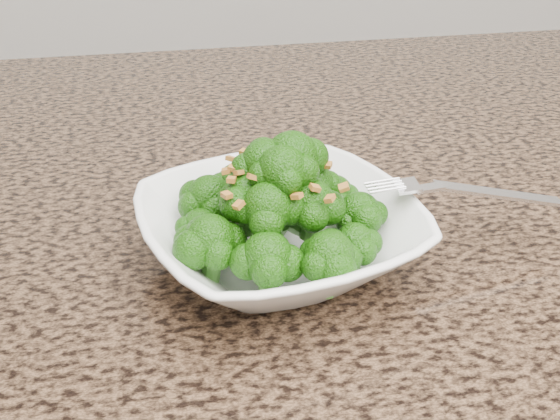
{
  "coord_description": "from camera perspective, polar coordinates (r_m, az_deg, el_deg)",
  "views": [
    {
      "loc": [
        -0.19,
        -0.28,
        1.22
      ],
      "look_at": [
        -0.1,
        0.2,
        0.95
      ],
      "focal_mm": 45.0,
      "sensor_mm": 36.0,
      "label": 1
    }
  ],
  "objects": [
    {
      "name": "broccoli_pile",
      "position": [
        0.54,
        0.0,
        3.66
      ],
      "size": [
        0.19,
        0.19,
        0.07
      ],
      "primitive_type": null,
      "color": "#1C580A",
      "rests_on": "bowl"
    },
    {
      "name": "granite_counter",
      "position": [
        0.7,
        6.34,
        0.2
      ],
      "size": [
        1.64,
        1.04,
        0.03
      ],
      "primitive_type": "cube",
      "color": "brown",
      "rests_on": "cabinet"
    },
    {
      "name": "bowl",
      "position": [
        0.57,
        0.0,
        -2.0
      ],
      "size": [
        0.27,
        0.27,
        0.05
      ],
      "primitive_type": "imported",
      "rotation": [
        0.0,
        0.0,
        0.24
      ],
      "color": "white",
      "rests_on": "granite_counter"
    },
    {
      "name": "fork",
      "position": [
        0.58,
        12.49,
        1.8
      ],
      "size": [
        0.19,
        0.04,
        0.01
      ],
      "primitive_type": null,
      "rotation": [
        0.0,
        0.0,
        -0.06
      ],
      "color": "silver",
      "rests_on": "bowl"
    },
    {
      "name": "garlic_topping",
      "position": [
        0.52,
        0.0,
        7.42
      ],
      "size": [
        0.12,
        0.12,
        0.01
      ],
      "primitive_type": null,
      "color": "#B7772C",
      "rests_on": "broccoli_pile"
    }
  ]
}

